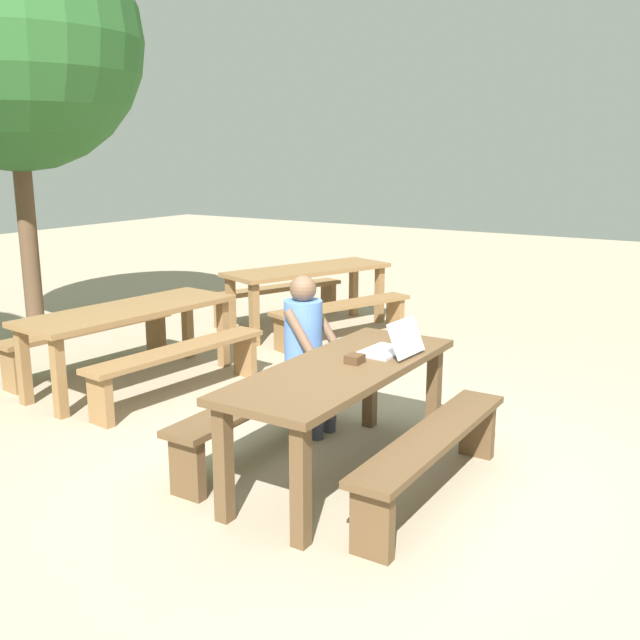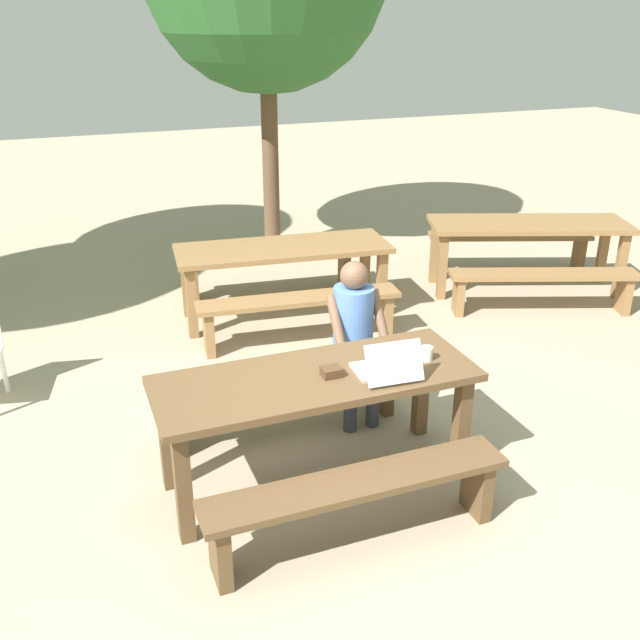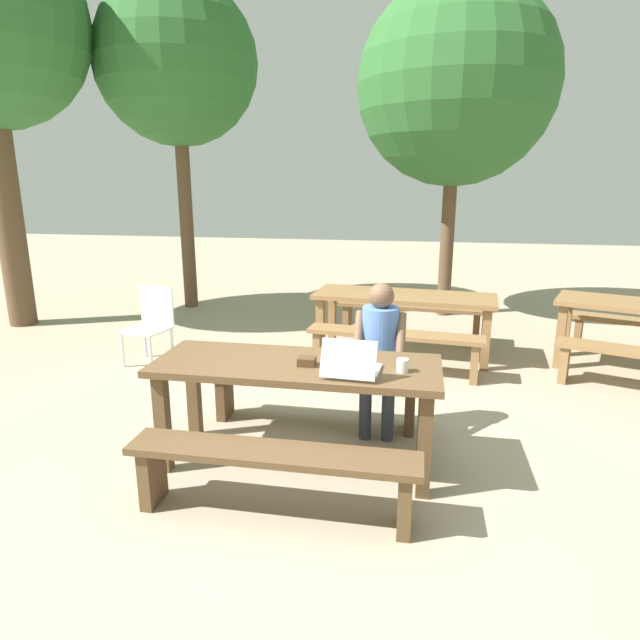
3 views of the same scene
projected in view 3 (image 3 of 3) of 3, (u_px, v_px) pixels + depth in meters
name	position (u px, v px, depth m)	size (l,w,h in m)	color
ground_plane	(297.00, 462.00, 3.98)	(30.00, 30.00, 0.00)	tan
picnic_table_front	(296.00, 378.00, 3.82)	(2.01, 0.74, 0.78)	brown
bench_near	(273.00, 466.00, 3.27)	(1.80, 0.30, 0.45)	brown
bench_far	(314.00, 387.00, 4.53)	(1.80, 0.30, 0.45)	brown
laptop	(351.00, 365.00, 3.55)	(0.38, 0.38, 0.26)	silver
small_pouch	(307.00, 361.00, 3.72)	(0.12, 0.10, 0.06)	#4C331E
coffee_mug	(403.00, 365.00, 3.59)	(0.08, 0.08, 0.09)	white
person_seated	(380.00, 348.00, 4.30)	(0.40, 0.40, 1.24)	#333847
plastic_chair	(151.00, 323.00, 6.08)	(0.52, 0.52, 0.86)	white
picnic_table_rear	(404.00, 303.00, 6.26)	(2.13, 0.94, 0.74)	olive
bench_rear_south	(394.00, 342.00, 5.71)	(1.88, 0.49, 0.46)	olive
bench_rear_north	(410.00, 313.00, 6.95)	(1.88, 0.49, 0.46)	olive
tree_right	(177.00, 64.00, 7.96)	(2.40, 2.40, 4.90)	brown
tree_rear	(456.00, 85.00, 7.52)	(2.79, 2.79, 4.71)	brown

